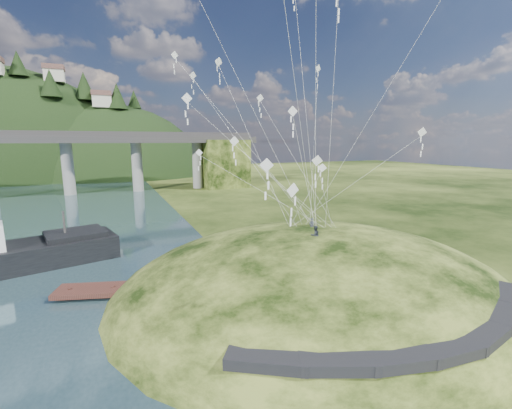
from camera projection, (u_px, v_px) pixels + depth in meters
name	position (u px, v px, depth m)	size (l,w,h in m)	color
ground	(239.00, 316.00, 25.03)	(320.00, 320.00, 0.00)	black
grass_hill	(315.00, 303.00, 30.24)	(36.00, 32.00, 13.00)	black
footpath	(428.00, 335.00, 18.79)	(22.29, 5.84, 0.83)	black
bridge	(16.00, 155.00, 76.04)	(160.00, 11.00, 15.00)	#2D2B2B
wooden_dock	(155.00, 287.00, 28.77)	(15.80, 6.91, 1.13)	#351A15
kite_flyers	(314.00, 223.00, 28.99)	(2.21, 3.41, 1.64)	#272C34
kite_swarm	(275.00, 81.00, 26.80)	(20.92, 17.43, 19.23)	silver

